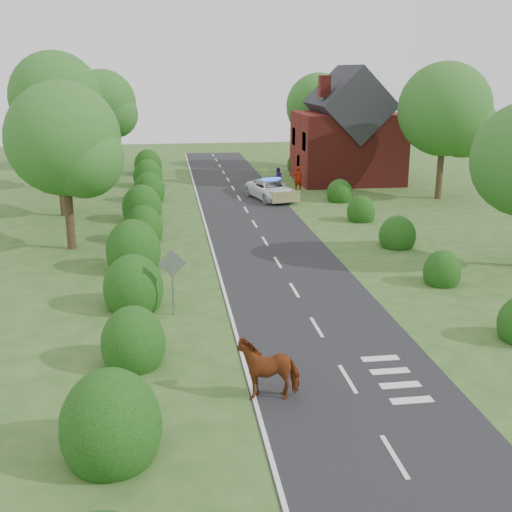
{
  "coord_description": "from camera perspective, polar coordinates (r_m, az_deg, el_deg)",
  "views": [
    {
      "loc": [
        -5.1,
        -20.64,
        8.82
      ],
      "look_at": [
        -1.48,
        4.9,
        1.3
      ],
      "focal_mm": 45.0,
      "sensor_mm": 36.0,
      "label": 1
    }
  ],
  "objects": [
    {
      "name": "ground",
      "position": [
        23.02,
        5.41,
        -6.36
      ],
      "size": [
        120.0,
        120.0,
        0.0
      ],
      "primitive_type": "plane",
      "color": "#2D5822"
    },
    {
      "name": "road_sign",
      "position": [
        23.75,
        -7.44,
        -1.45
      ],
      "size": [
        1.06,
        0.08,
        2.53
      ],
      "color": "gray",
      "rests_on": "ground"
    },
    {
      "name": "tree_left_a",
      "position": [
        33.01,
        -16.35,
        9.56
      ],
      "size": [
        5.74,
        5.6,
        8.38
      ],
      "color": "#332316",
      "rests_on": "ground"
    },
    {
      "name": "tree_right_b",
      "position": [
        46.78,
        16.82,
        12.05
      ],
      "size": [
        6.56,
        6.4,
        9.4
      ],
      "color": "#332316",
      "rests_on": "ground"
    },
    {
      "name": "tree_left_c",
      "position": [
        51.08,
        -17.05,
        13.0
      ],
      "size": [
        6.97,
        6.8,
        10.22
      ],
      "color": "#332316",
      "rests_on": "ground"
    },
    {
      "name": "house",
      "position": [
        52.93,
        8.12,
        10.64
      ],
      "size": [
        8.0,
        7.4,
        9.17
      ],
      "color": "maroon",
      "rests_on": "ground"
    },
    {
      "name": "road_markings",
      "position": [
        34.87,
        -2.04,
        1.64
      ],
      "size": [
        4.96,
        70.0,
        0.01
      ],
      "color": "white",
      "rests_on": "road"
    },
    {
      "name": "hedgerow_right",
      "position": [
        34.92,
        11.76,
        2.21
      ],
      "size": [
        2.1,
        45.78,
        2.1
      ],
      "color": "black",
      "rests_on": "ground"
    },
    {
      "name": "pedestrian_red",
      "position": [
        48.86,
        3.76,
        6.91
      ],
      "size": [
        0.69,
        0.47,
        1.83
      ],
      "primitive_type": "imported",
      "rotation": [
        0.0,
        0.0,
        3.19
      ],
      "color": "#901506",
      "rests_on": "ground"
    },
    {
      "name": "pedestrian_purple",
      "position": [
        49.46,
        1.94,
        6.94
      ],
      "size": [
        0.81,
        0.63,
        1.63
      ],
      "primitive_type": "imported",
      "rotation": [
        0.0,
        0.0,
        3.16
      ],
      "color": "#3E2071",
      "rests_on": "ground"
    },
    {
      "name": "tree_left_d",
      "position": [
        60.79,
        -13.23,
        12.84
      ],
      "size": [
        6.15,
        6.0,
        8.89
      ],
      "color": "#332316",
      "rests_on": "ground"
    },
    {
      "name": "hedgerow_left",
      "position": [
        33.35,
        -10.25,
        1.99
      ],
      "size": [
        2.75,
        50.41,
        3.0
      ],
      "color": "black",
      "rests_on": "ground"
    },
    {
      "name": "tree_right_c",
      "position": [
        60.32,
        5.88,
        12.87
      ],
      "size": [
        6.15,
        6.0,
        8.58
      ],
      "color": "#332316",
      "rests_on": "ground"
    },
    {
      "name": "road",
      "position": [
        37.06,
        0.08,
        2.51
      ],
      "size": [
        6.0,
        70.0,
        0.02
      ],
      "primitive_type": "cube",
      "color": "black",
      "rests_on": "ground"
    },
    {
      "name": "cow",
      "position": [
        18.23,
        1.11,
        -10.16
      ],
      "size": [
        2.03,
        1.11,
        1.42
      ],
      "primitive_type": "imported",
      "rotation": [
        0.0,
        0.0,
        -1.6
      ],
      "color": "maroon",
      "rests_on": "ground"
    },
    {
      "name": "tree_left_b",
      "position": [
        41.13,
        -16.9,
        10.31
      ],
      "size": [
        5.74,
        5.6,
        8.07
      ],
      "color": "#332316",
      "rests_on": "ground"
    },
    {
      "name": "police_van",
      "position": [
        45.28,
        1.36,
        5.91
      ],
      "size": [
        3.45,
        5.4,
        1.53
      ],
      "rotation": [
        0.0,
        0.0,
        0.25
      ],
      "color": "white",
      "rests_on": "ground"
    }
  ]
}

